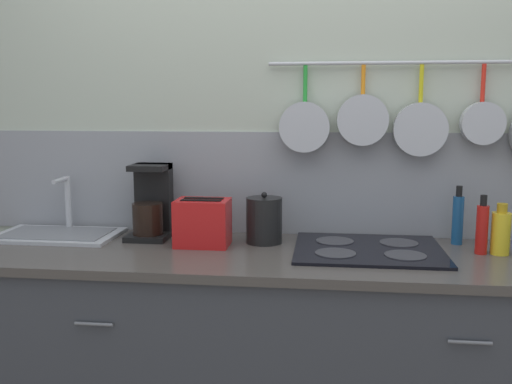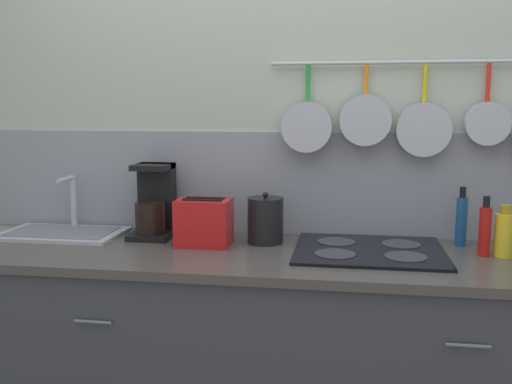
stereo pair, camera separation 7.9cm
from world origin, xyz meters
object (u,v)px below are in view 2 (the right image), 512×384
Objects in this scene: coffee_maker at (154,206)px; bottle_sesame_oil at (485,230)px; toaster at (204,222)px; kettle at (265,220)px; bottle_olive_oil at (504,234)px; bottle_cooking_wine at (461,220)px.

coffee_maker is 1.38× the size of bottle_sesame_oil.
toaster is 0.26m from kettle.
coffee_maker is 1.36m from bottle_sesame_oil.
toaster is (0.26, -0.13, -0.04)m from coffee_maker.
bottle_olive_oil is at bearing -4.67° from kettle.
kettle is 0.93m from bottle_olive_oil.
bottle_cooking_wine reaches higher than bottle_sesame_oil.
bottle_sesame_oil is 1.16× the size of bottle_olive_oil.
coffee_maker is 1.30m from bottle_cooking_wine.
bottle_sesame_oil is 0.07m from bottle_olive_oil.
bottle_cooking_wine is at bearing 5.35° from kettle.
toaster is 1.10m from bottle_sesame_oil.
coffee_maker is 0.29m from toaster.
bottle_cooking_wine is (0.80, 0.07, 0.01)m from kettle.
kettle is at bearing -174.65° from bottle_cooking_wine.
bottle_sesame_oil is at bearing -69.38° from bottle_cooking_wine.
coffee_maker is 0.50m from kettle.
bottle_olive_oil is (1.43, -0.13, -0.05)m from coffee_maker.
toaster is 1.08× the size of kettle.
bottle_sesame_oil is (0.06, -0.15, -0.01)m from bottle_cooking_wine.
bottle_sesame_oil is (1.36, -0.13, -0.03)m from coffee_maker.
toaster is 1.17m from bottle_olive_oil.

